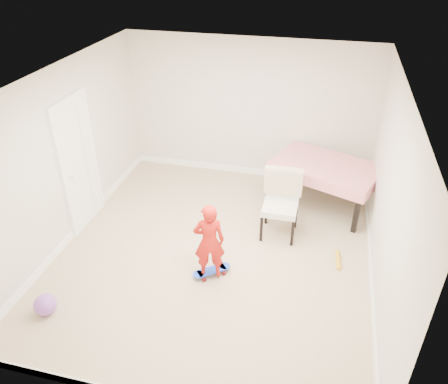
% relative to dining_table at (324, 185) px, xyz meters
% --- Properties ---
extents(ground, '(5.00, 5.00, 0.00)m').
position_rel_dining_table_xyz_m(ground, '(-1.48, -1.71, -0.40)').
color(ground, tan).
rests_on(ground, ground).
extents(ceiling, '(4.50, 5.00, 0.04)m').
position_rel_dining_table_xyz_m(ceiling, '(-1.48, -1.71, 2.18)').
color(ceiling, white).
rests_on(ceiling, wall_back).
extents(wall_back, '(4.50, 0.04, 2.60)m').
position_rel_dining_table_xyz_m(wall_back, '(-1.48, 0.77, 0.90)').
color(wall_back, beige).
rests_on(wall_back, ground).
extents(wall_front, '(4.50, 0.04, 2.60)m').
position_rel_dining_table_xyz_m(wall_front, '(-1.48, -4.19, 0.90)').
color(wall_front, beige).
rests_on(wall_front, ground).
extents(wall_left, '(0.04, 5.00, 2.60)m').
position_rel_dining_table_xyz_m(wall_left, '(-3.71, -1.71, 0.90)').
color(wall_left, beige).
rests_on(wall_left, ground).
extents(wall_right, '(0.04, 5.00, 2.60)m').
position_rel_dining_table_xyz_m(wall_right, '(0.75, -1.71, 0.90)').
color(wall_right, beige).
rests_on(wall_right, ground).
extents(door, '(0.11, 0.94, 2.11)m').
position_rel_dining_table_xyz_m(door, '(-3.70, -1.41, 0.63)').
color(door, white).
rests_on(door, ground).
extents(baseboard_back, '(4.50, 0.02, 0.12)m').
position_rel_dining_table_xyz_m(baseboard_back, '(-1.48, 0.78, -0.34)').
color(baseboard_back, white).
rests_on(baseboard_back, ground).
extents(baseboard_left, '(0.02, 5.00, 0.12)m').
position_rel_dining_table_xyz_m(baseboard_left, '(-3.72, -1.71, -0.34)').
color(baseboard_left, white).
rests_on(baseboard_left, ground).
extents(baseboard_right, '(0.02, 5.00, 0.12)m').
position_rel_dining_table_xyz_m(baseboard_right, '(0.76, -1.71, -0.34)').
color(baseboard_right, white).
rests_on(baseboard_right, ground).
extents(dining_table, '(1.97, 1.61, 0.80)m').
position_rel_dining_table_xyz_m(dining_table, '(0.00, 0.00, 0.00)').
color(dining_table, red).
rests_on(dining_table, ground).
extents(dining_chair, '(0.58, 0.66, 1.06)m').
position_rel_dining_table_xyz_m(dining_chair, '(-0.61, -1.02, 0.13)').
color(dining_chair, white).
rests_on(dining_chair, ground).
extents(skateboard, '(0.56, 0.51, 0.08)m').
position_rel_dining_table_xyz_m(skateboard, '(-1.39, -2.19, -0.36)').
color(skateboard, blue).
rests_on(skateboard, ground).
extents(child, '(0.48, 0.38, 1.15)m').
position_rel_dining_table_xyz_m(child, '(-1.40, -2.23, 0.17)').
color(child, red).
rests_on(child, ground).
extents(balloon, '(0.28, 0.28, 0.28)m').
position_rel_dining_table_xyz_m(balloon, '(-3.22, -3.36, -0.26)').
color(balloon, purple).
rests_on(balloon, ground).
extents(foam_toy, '(0.09, 0.40, 0.06)m').
position_rel_dining_table_xyz_m(foam_toy, '(0.32, -1.48, -0.37)').
color(foam_toy, gold).
rests_on(foam_toy, ground).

